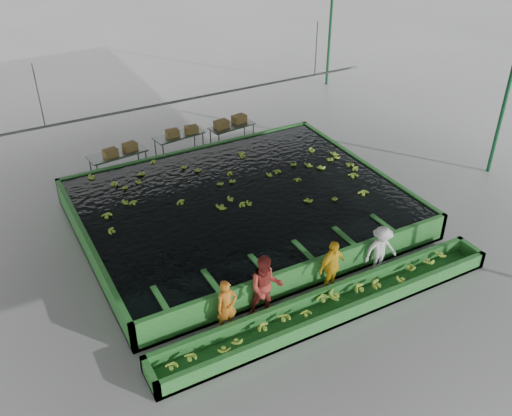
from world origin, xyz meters
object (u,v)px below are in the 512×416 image
packing_table_left (119,164)px  box_stack_mid (182,135)px  worker_a (227,306)px  worker_c (332,267)px  box_stack_left (121,153)px  flotation_tank (241,208)px  packing_table_right (232,135)px  sorting_trough (332,307)px  packing_table_mid (179,145)px  box_stack_right (231,125)px  worker_d (381,250)px  worker_b (266,287)px

packing_table_left → box_stack_mid: bearing=9.3°
worker_a → worker_c: bearing=0.2°
packing_table_left → box_stack_left: bearing=-39.1°
flotation_tank → packing_table_right: (2.25, 5.18, -0.03)m
sorting_trough → packing_table_right: packing_table_right is taller
worker_a → packing_table_right: worker_a is taller
worker_a → packing_table_mid: worker_a is taller
packing_table_mid → box_stack_right: (2.22, -0.08, 0.40)m
worker_d → packing_table_mid: (-2.19, 9.61, -0.32)m
sorting_trough → worker_d: worker_d is taller
packing_table_left → worker_c: bearing=-71.0°
box_stack_mid → worker_c: bearing=-87.6°
worker_d → worker_a: bearing=-170.9°
worker_a → worker_d: bearing=0.2°
sorting_trough → packing_table_mid: 10.41m
packing_table_left → box_stack_mid: box_stack_mid is taller
worker_c → box_stack_left: bearing=96.5°
packing_table_mid → box_stack_mid: box_stack_mid is taller
worker_d → packing_table_mid: bearing=112.0°
worker_a → packing_table_left: worker_a is taller
packing_table_right → box_stack_right: (-0.04, 0.05, 0.42)m
worker_d → box_stack_mid: 9.75m
flotation_tank → worker_a: 5.04m
box_stack_left → worker_a: bearing=-90.8°
packing_table_left → packing_table_right: 4.87m
worker_c → worker_d: worker_c is taller
sorting_trough → worker_b: worker_b is taller
worker_c → box_stack_right: 9.67m
packing_table_right → box_stack_mid: (-2.13, 0.05, 0.47)m
worker_c → packing_table_mid: (-0.52, 9.61, -0.37)m
sorting_trough → worker_d: (2.19, 0.80, 0.51)m
worker_d → packing_table_left: size_ratio=0.73×
packing_table_left → packing_table_right: size_ratio=1.12×
sorting_trough → worker_d: 2.39m
flotation_tank → worker_d: bearing=-63.0°
worker_a → box_stack_mid: 9.92m
flotation_tank → packing_table_mid: size_ratio=5.12×
worker_b → worker_a: bearing=-160.7°
sorting_trough → box_stack_mid: (0.13, 10.33, 0.64)m
worker_d → box_stack_mid: worker_d is taller
box_stack_right → box_stack_mid: bearing=179.9°
flotation_tank → packing_table_mid: bearing=90.0°
worker_b → packing_table_mid: (1.52, 9.61, -0.48)m
flotation_tank → box_stack_mid: box_stack_mid is taller
flotation_tank → box_stack_left: 5.34m
worker_d → box_stack_left: size_ratio=1.20×
flotation_tank → worker_b: worker_b is taller
packing_table_mid → worker_d: bearing=-77.1°
packing_table_right → box_stack_mid: size_ratio=1.46×
packing_table_right → worker_a: bearing=-117.2°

